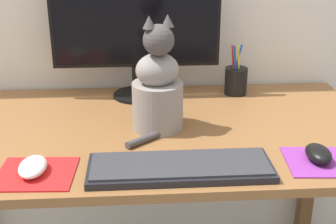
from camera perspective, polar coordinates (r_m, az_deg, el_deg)
name	(u,v)px	position (r m, az deg, el deg)	size (l,w,h in m)	color
desk	(149,157)	(1.44, -2.34, -5.44)	(1.39, 0.74, 0.76)	brown
monitor	(136,27)	(1.58, -3.94, 10.30)	(0.57, 0.17, 0.43)	black
keyboard	(180,167)	(1.16, 1.50, -6.74)	(0.46, 0.16, 0.02)	black
mousepad_left	(36,174)	(1.20, -15.78, -7.25)	(0.20, 0.17, 0.00)	red
mousepad_right	(322,162)	(1.27, 18.27, -5.79)	(0.20, 0.18, 0.00)	purple
computer_mouse_left	(33,167)	(1.19, -16.16, -6.43)	(0.07, 0.11, 0.03)	white
computer_mouse_right	(318,154)	(1.26, 17.86, -4.85)	(0.06, 0.10, 0.04)	black
cat	(158,89)	(1.35, -1.27, 2.88)	(0.19, 0.24, 0.34)	gray
pen_cup	(236,80)	(1.68, 8.28, 3.86)	(0.08, 0.08, 0.18)	black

